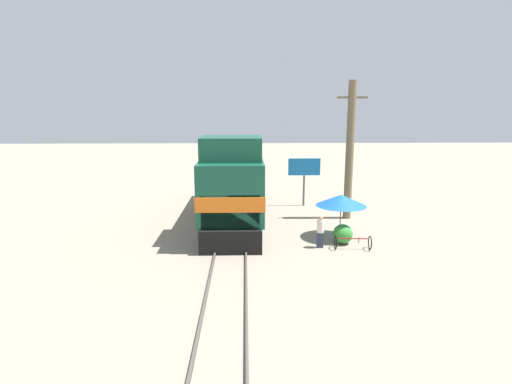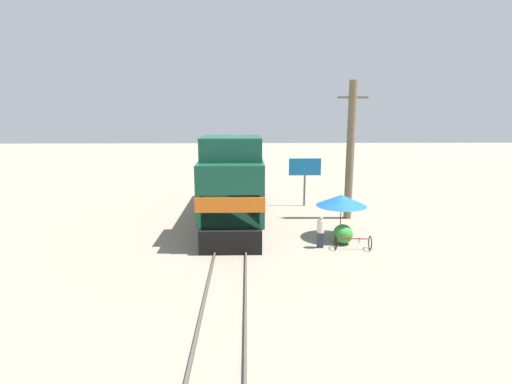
# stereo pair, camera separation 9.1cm
# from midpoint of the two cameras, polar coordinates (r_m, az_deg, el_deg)

# --- Properties ---
(ground_plane) EXTENTS (120.00, 120.00, 0.00)m
(ground_plane) POSITION_cam_midpoint_polar(r_m,az_deg,el_deg) (22.38, -3.14, -5.45)
(ground_plane) COLOR gray
(rail_near) EXTENTS (0.08, 40.59, 0.15)m
(rail_near) POSITION_cam_midpoint_polar(r_m,az_deg,el_deg) (22.39, -4.99, -5.27)
(rail_near) COLOR #4C4742
(rail_near) RESTS_ON ground_plane
(rail_far) EXTENTS (0.08, 40.59, 0.15)m
(rail_far) POSITION_cam_midpoint_polar(r_m,az_deg,el_deg) (22.34, -1.30, -5.26)
(rail_far) COLOR #4C4742
(rail_far) RESTS_ON ground_plane
(locomotive) EXTENTS (3.22, 13.38, 5.27)m
(locomotive) POSITION_cam_midpoint_polar(r_m,az_deg,el_deg) (24.10, -3.03, 1.24)
(locomotive) COLOR black
(locomotive) RESTS_ON ground_plane
(utility_pole) EXTENTS (1.80, 0.48, 8.29)m
(utility_pole) POSITION_cam_midpoint_polar(r_m,az_deg,el_deg) (24.72, 13.43, 5.78)
(utility_pole) COLOR #726047
(utility_pole) RESTS_ON ground_plane
(vendor_umbrella) EXTENTS (2.59, 2.59, 2.30)m
(vendor_umbrella) POSITION_cam_midpoint_polar(r_m,az_deg,el_deg) (21.04, 12.22, -1.16)
(vendor_umbrella) COLOR #4C4C4C
(vendor_umbrella) RESTS_ON ground_plane
(billboard_sign) EXTENTS (2.21, 0.12, 3.32)m
(billboard_sign) POSITION_cam_midpoint_polar(r_m,az_deg,el_deg) (27.72, 7.09, 3.14)
(billboard_sign) COLOR #595959
(billboard_sign) RESTS_ON ground_plane
(shrub_cluster) EXTENTS (0.98, 0.98, 0.98)m
(shrub_cluster) POSITION_cam_midpoint_polar(r_m,az_deg,el_deg) (20.49, 12.43, -5.89)
(shrub_cluster) COLOR #388C38
(shrub_cluster) RESTS_ON ground_plane
(person_bystander) EXTENTS (0.34, 0.34, 1.60)m
(person_bystander) POSITION_cam_midpoint_polar(r_m,az_deg,el_deg) (19.59, 9.33, -5.45)
(person_bystander) COLOR #2D3347
(person_bystander) RESTS_ON ground_plane
(bicycle) EXTENTS (1.73, 0.81, 0.67)m
(bicycle) POSITION_cam_midpoint_polar(r_m,az_deg,el_deg) (19.82, 13.81, -7.00)
(bicycle) COLOR black
(bicycle) RESTS_ON ground_plane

